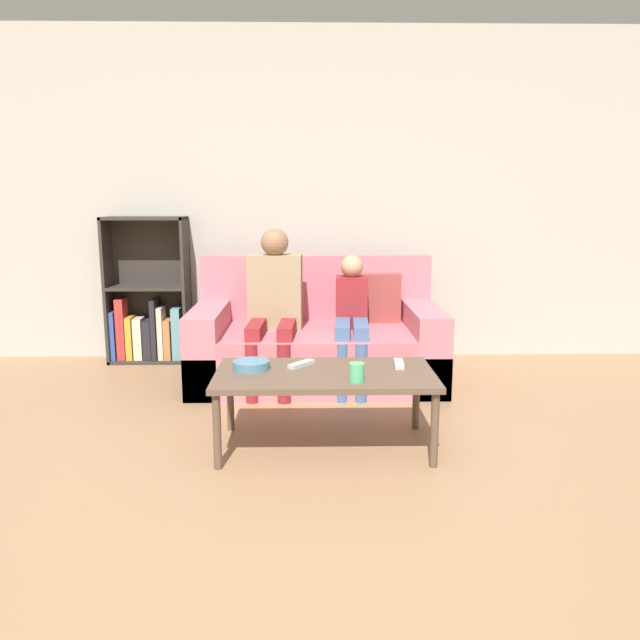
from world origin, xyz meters
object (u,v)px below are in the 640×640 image
Objects in this scene: bookshelf at (149,309)px; person_adult at (274,298)px; person_child at (352,316)px; tv_remote_0 at (399,364)px; tv_remote_1 at (301,364)px; snack_bowl at (251,365)px; couch at (317,342)px; coffee_table at (325,379)px; cup_near at (357,372)px.

bookshelf reaches higher than person_adult.
person_child is 1.02m from tv_remote_0.
person_child is (1.57, -0.72, 0.07)m from bookshelf.
bookshelf is 2.12m from tv_remote_1.
tv_remote_1 is at bearing -104.99° from person_child.
bookshelf is 6.63× the size of tv_remote_0.
snack_bowl is (-0.60, -1.05, -0.06)m from person_child.
snack_bowl is at bearing -127.85° from tv_remote_1.
couch is at bearing 21.75° from person_adult.
snack_bowl is (-0.06, -1.11, -0.18)m from person_adult.
person_child is 5.57× the size of tv_remote_1.
coffee_table is 1.24m from person_adult.
coffee_table is 0.25m from cup_near.
couch is 1.17m from tv_remote_1.
cup_near reaches higher than tv_remote_1.
couch is at bearing 90.85° from coffee_table.
coffee_table is at bearing -97.23° from person_child.
cup_near is at bearing -83.31° from couch.
person_adult reaches higher than snack_bowl.
tv_remote_0 is at bearing 39.46° from tv_remote_1.
tv_remote_0 and tv_remote_1 have the same top height.
cup_near is (0.47, -1.34, -0.16)m from person_adult.
snack_bowl reaches higher than tv_remote_0.
tv_remote_0 reaches higher than coffee_table.
bookshelf is at bearing 150.32° from person_adult.
tv_remote_1 is (-0.10, -1.15, 0.15)m from couch.
bookshelf reaches higher than couch.
person_adult reaches higher than coffee_table.
person_child is at bearing -2.92° from person_adult.
tv_remote_1 is at bearing -54.25° from bookshelf.
cup_near is 0.58m from snack_bowl.
bookshelf is 1.25m from person_adult.
tv_remote_0 is (0.25, 0.29, -0.04)m from cup_near.
person_adult is 0.55m from person_child.
person_child reaches higher than cup_near.
person_adult is 11.72× the size of cup_near.
couch reaches higher than tv_remote_0.
person_child is 4.68× the size of snack_bowl.
person_child reaches higher than tv_remote_1.
coffee_table is at bearing 130.84° from cup_near.
tv_remote_0 is 1.08× the size of tv_remote_1.
cup_near is at bearing -67.66° from person_adult.
tv_remote_1 is (1.24, -1.72, -0.00)m from bookshelf.
person_child is 5.18× the size of tv_remote_0.
couch is 0.46m from person_adult.
tv_remote_1 is (-0.27, 0.29, -0.04)m from cup_near.
cup_near is (-0.06, -1.29, -0.04)m from person_child.
tv_remote_1 is at bearing 132.98° from cup_near.
snack_bowl is (-0.53, 0.24, -0.02)m from cup_near.
snack_bowl is at bearing -115.94° from person_child.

